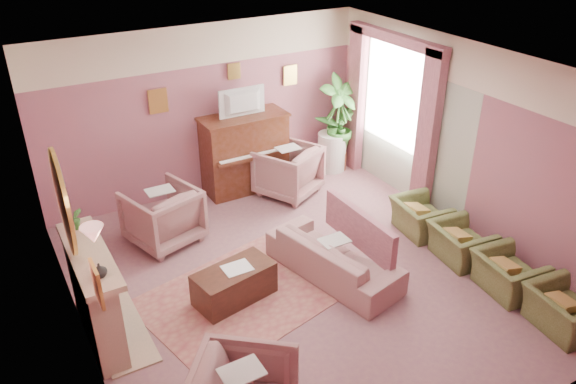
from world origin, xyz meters
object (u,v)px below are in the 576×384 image
coffee_table (234,284)px  side_table (332,152)px  olive_chair_c (461,238)px  floral_armchair_right (288,168)px  olive_chair_b (509,268)px  floral_armchair_left (162,213)px  olive_chair_a (566,305)px  sofa (334,251)px  piano (245,154)px  olive_chair_d (421,212)px  television (244,101)px

coffee_table → side_table: bearing=38.6°
olive_chair_c → side_table: size_ratio=1.14×
side_table → floral_armchair_right: bearing=-159.9°
olive_chair_b → floral_armchair_left: bearing=135.8°
floral_armchair_left → olive_chair_a: (3.41, -4.14, -0.13)m
floral_armchair_right → olive_chair_b: 3.86m
coffee_table → olive_chair_a: size_ratio=1.26×
floral_armchair_left → floral_armchair_right: (2.31, 0.38, 0.00)m
coffee_table → floral_armchair_left: floral_armchair_left is taller
coffee_table → olive_chair_c: (3.09, -0.78, 0.12)m
sofa → side_table: 3.28m
olive_chair_a → side_table: 4.95m
piano → floral_armchair_right: (0.53, -0.54, -0.18)m
olive_chair_a → olive_chair_d: 2.46m
sofa → side_table: bearing=56.5°
coffee_table → olive_chair_a: bearing=-38.0°
sofa → olive_chair_c: 1.83m
piano → coffee_table: size_ratio=1.40×
floral_armchair_left → olive_chair_d: (3.41, -1.68, -0.13)m
floral_armchair_right → olive_chair_d: bearing=-61.9°
olive_chair_c → olive_chair_d: 0.82m
piano → olive_chair_d: (1.63, -2.60, -0.31)m
sofa → olive_chair_a: size_ratio=2.41×
piano → floral_armchair_right: 0.78m
olive_chair_a → piano: bearing=107.9°
television → floral_armchair_right: (0.53, -0.49, -1.13)m
floral_armchair_left → olive_chair_d: floral_armchair_left is taller
floral_armchair_left → floral_armchair_right: same height
olive_chair_b → olive_chair_c: size_ratio=1.00×
television → coffee_table: bearing=-119.4°
television → olive_chair_b: bearing=-68.7°
coffee_table → floral_armchair_right: size_ratio=1.05×
floral_armchair_left → olive_chair_b: bearing=-44.2°
floral_armchair_left → sofa: bearing=-49.0°
coffee_table → floral_armchair_right: (1.99, 2.10, 0.25)m
side_table → floral_armchair_left: bearing=-166.9°
piano → olive_chair_d: piano is taller
olive_chair_a → olive_chair_d: same height
olive_chair_b → floral_armchair_right: bearing=106.5°
piano → side_table: (1.71, -0.11, -0.30)m
olive_chair_a → sofa: bearing=128.1°
piano → television: 0.95m
olive_chair_b → side_table: bearing=88.9°
olive_chair_b → olive_chair_d: (0.00, 1.64, 0.00)m
floral_armchair_left → olive_chair_b: (3.41, -3.32, -0.13)m
olive_chair_b → sofa: bearing=141.3°
coffee_table → olive_chair_d: bearing=0.8°
olive_chair_b → coffee_table: bearing=152.7°
olive_chair_b → side_table: side_table is taller
coffee_table → olive_chair_a: 3.93m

